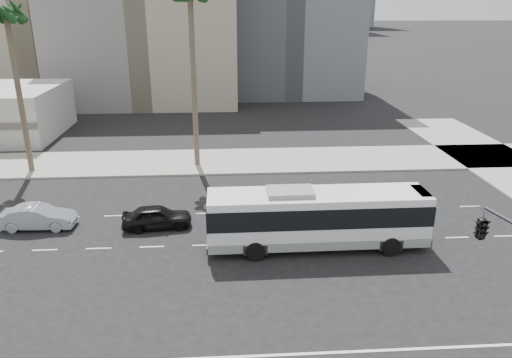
{
  "coord_description": "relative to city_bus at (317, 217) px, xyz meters",
  "views": [
    {
      "loc": [
        -1.65,
        -25.11,
        13.22
      ],
      "look_at": [
        0.25,
        4.0,
        2.55
      ],
      "focal_mm": 34.06,
      "sensor_mm": 36.0,
      "label": 1
    }
  ],
  "objects": [
    {
      "name": "palm_mid",
      "position": [
        -21.06,
        14.33,
        10.29
      ],
      "size": [
        4.36,
        4.36,
        13.51
      ],
      "rotation": [
        0.0,
        0.0,
        0.39
      ],
      "color": "brown",
      "rests_on": "ground"
    },
    {
      "name": "car_a",
      "position": [
        -9.41,
        3.09,
        -1.14
      ],
      "size": [
        2.13,
        4.39,
        1.44
      ],
      "primitive_type": "imported",
      "rotation": [
        0.0,
        0.0,
        1.67
      ],
      "color": "black",
      "rests_on": "ground"
    },
    {
      "name": "midrise_beige_west",
      "position": [
        -15.42,
        45.51,
        7.14
      ],
      "size": [
        24.0,
        18.0,
        18.0
      ],
      "primitive_type": "cube",
      "color": "gray",
      "rests_on": "ground"
    },
    {
      "name": "ground",
      "position": [
        -3.42,
        0.51,
        -1.86
      ],
      "size": [
        700.0,
        700.0,
        0.0
      ],
      "primitive_type": "plane",
      "color": "black",
      "rests_on": "ground"
    },
    {
      "name": "car_b",
      "position": [
        -16.74,
        3.5,
        -1.13
      ],
      "size": [
        1.66,
        4.51,
        1.47
      ],
      "primitive_type": "imported",
      "rotation": [
        0.0,
        0.0,
        1.55
      ],
      "color": "#9297A2",
      "rests_on": "ground"
    },
    {
      "name": "city_bus",
      "position": [
        0.0,
        0.0,
        0.0
      ],
      "size": [
        12.35,
        3.03,
        3.55
      ],
      "rotation": [
        0.0,
        0.0,
        0.01
      ],
      "color": "silver",
      "rests_on": "ground"
    },
    {
      "name": "sidewalk_north",
      "position": [
        -3.42,
        16.01,
        -1.79
      ],
      "size": [
        120.0,
        7.0,
        0.15
      ],
      "primitive_type": "cube",
      "color": "gray",
      "rests_on": "ground"
    },
    {
      "name": "traffic_signal",
      "position": [
        4.35,
        -9.39,
        3.39
      ],
      "size": [
        2.93,
        3.98,
        6.3
      ],
      "rotation": [
        0.0,
        0.0,
        0.21
      ],
      "color": "#262628",
      "rests_on": "ground"
    },
    {
      "name": "midrise_gray_center",
      "position": [
        4.58,
        52.51,
        11.14
      ],
      "size": [
        20.0,
        20.0,
        26.0
      ],
      "primitive_type": "cube",
      "color": "#484D55",
      "rests_on": "ground"
    }
  ]
}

